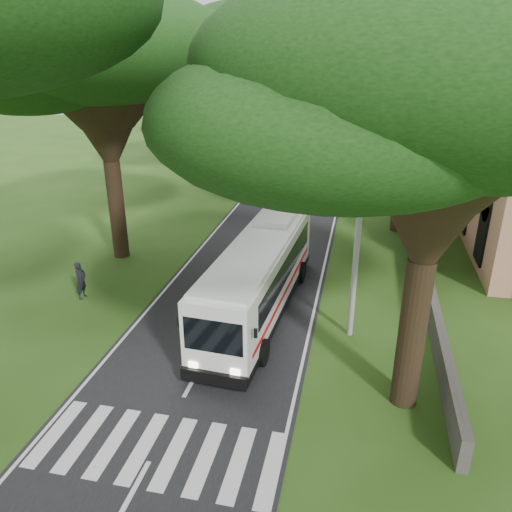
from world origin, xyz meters
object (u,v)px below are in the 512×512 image
at_px(pole_near, 357,243).
at_px(pole_mid, 365,149).
at_px(pedestrian, 81,280).
at_px(distant_car_b, 300,134).
at_px(coach_bus, 259,275).
at_px(pole_far, 368,116).
at_px(distant_car_a, 305,151).
at_px(distant_car_c, 334,124).

xyz_separation_m(pole_near, pole_mid, (0.00, 20.00, 0.00)).
bearing_deg(pedestrian, distant_car_b, -2.03).
xyz_separation_m(pole_mid, coach_bus, (-4.19, -18.87, -2.30)).
relative_size(pole_mid, distant_car_b, 1.93).
xyz_separation_m(pole_far, distant_car_a, (-6.36, -4.18, -3.41)).
height_order(pole_far, distant_car_a, pole_far).
bearing_deg(pole_mid, pole_near, -90.00).
distance_m(pole_near, coach_bus, 4.91).
distance_m(distant_car_a, pedestrian, 35.79).
bearing_deg(pedestrian, pole_far, -14.86).
relative_size(pole_near, pole_far, 1.00).
height_order(pole_mid, distant_car_b, pole_mid).
height_order(coach_bus, distant_car_b, coach_bus).
bearing_deg(pedestrian, distant_car_a, -7.26).
bearing_deg(pole_near, pole_far, 90.00).
xyz_separation_m(pole_near, distant_car_a, (-6.36, 35.82, -3.41)).
relative_size(pole_far, distant_car_c, 1.54).
bearing_deg(pole_mid, pole_far, 90.00).
xyz_separation_m(distant_car_a, pedestrian, (-6.57, -35.18, 0.17)).
xyz_separation_m(pole_near, pedestrian, (-12.92, 0.64, -3.24)).
bearing_deg(pole_far, distant_car_b, 137.18).
height_order(distant_car_a, distant_car_c, distant_car_c).
relative_size(distant_car_b, pedestrian, 2.21).
height_order(pole_near, distant_car_a, pole_near).
distance_m(pole_mid, pedestrian, 23.50).
xyz_separation_m(coach_bus, distant_car_c, (-0.51, 55.90, -1.10)).
height_order(distant_car_c, pedestrian, pedestrian).
xyz_separation_m(distant_car_a, distant_car_b, (-2.14, 12.06, -0.06)).
height_order(distant_car_a, distant_car_b, distant_car_a).
bearing_deg(pole_far, pedestrian, -108.18).
relative_size(pole_near, coach_bus, 0.67).
relative_size(distant_car_c, pedestrian, 2.76).
relative_size(coach_bus, distant_car_a, 2.75).
relative_size(distant_car_a, distant_car_c, 0.84).
distance_m(distant_car_a, distant_car_c, 21.28).
height_order(pole_mid, distant_car_a, pole_mid).
bearing_deg(coach_bus, distant_car_a, 97.17).
bearing_deg(distant_car_a, pedestrian, 62.43).
relative_size(pole_far, pedestrian, 4.26).
bearing_deg(coach_bus, pole_near, -11.49).
xyz_separation_m(pole_far, distant_car_b, (-8.50, 7.88, -3.47)).
distance_m(pole_mid, pole_far, 20.00).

